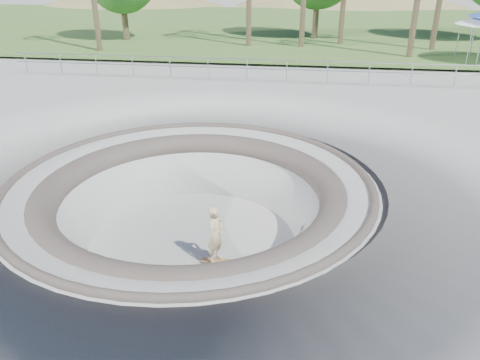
{
  "coord_description": "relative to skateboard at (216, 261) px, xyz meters",
  "views": [
    {
      "loc": [
        3.09,
        -11.47,
        5.56
      ],
      "look_at": [
        1.33,
        0.53,
        -0.1
      ],
      "focal_mm": 35.0,
      "sensor_mm": 36.0,
      "label": 1
    }
  ],
  "objects": [
    {
      "name": "distant_hills",
      "position": [
        2.87,
        58.23,
        -5.19
      ],
      "size": [
        103.2,
        45.0,
        28.6
      ],
      "color": "olive",
      "rests_on": "ground"
    },
    {
      "name": "grass_strip",
      "position": [
        -0.91,
        35.06,
        2.05
      ],
      "size": [
        180.0,
        36.0,
        0.12
      ],
      "color": "#476327",
      "rests_on": "ground"
    },
    {
      "name": "skater",
      "position": [
        0.0,
        0.0,
        0.84
      ],
      "size": [
        0.55,
        0.69,
        1.64
      ],
      "primitive_type": "imported",
      "rotation": [
        0.0,
        0.0,
        1.28
      ],
      "color": "tan",
      "rests_on": "skateboard"
    },
    {
      "name": "skateboard",
      "position": [
        0.0,
        0.0,
        0.0
      ],
      "size": [
        0.8,
        0.23,
        0.08
      ],
      "color": "#9C5F3E",
      "rests_on": "ground"
    },
    {
      "name": "ground",
      "position": [
        -0.91,
        1.06,
        1.83
      ],
      "size": [
        180.0,
        180.0,
        0.0
      ],
      "primitive_type": "plane",
      "color": "#ADADA7",
      "rests_on": "ground"
    },
    {
      "name": "skate_bowl",
      "position": [
        -0.91,
        1.06,
        0.0
      ],
      "size": [
        14.0,
        14.0,
        4.1
      ],
      "color": "#ADADA7",
      "rests_on": "ground"
    },
    {
      "name": "safety_railing",
      "position": [
        -0.91,
        13.06,
        2.53
      ],
      "size": [
        25.0,
        0.06,
        1.03
      ],
      "color": "#919399",
      "rests_on": "ground"
    }
  ]
}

